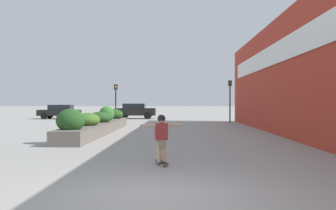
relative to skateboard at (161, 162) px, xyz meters
name	(u,v)px	position (x,y,z in m)	size (l,w,h in m)	color
ground_plane	(150,196)	(-0.07, -3.34, -0.07)	(300.00, 300.00, 0.00)	gray
building_wall_right	(289,74)	(5.91, 8.30, 3.01)	(0.67, 30.50, 6.13)	#B23323
planter_box	(99,124)	(-3.91, 10.43, 0.44)	(1.42, 13.06, 1.47)	#605B54
skateboard	(161,162)	(0.00, 0.00, 0.00)	(0.43, 0.78, 0.10)	black
skateboarder	(161,133)	(0.00, 0.00, 0.80)	(1.15, 0.50, 1.29)	tan
car_leftmost	(312,112)	(12.61, 23.87, 0.72)	(4.13, 2.01, 1.52)	silver
car_center_left	(136,111)	(-3.91, 28.64, 0.77)	(4.09, 2.06, 1.58)	black
car_center_right	(60,111)	(-11.66, 27.99, 0.70)	(4.15, 1.89, 1.45)	black
traffic_light_left	(116,96)	(-4.76, 21.22, 2.15)	(0.28, 0.30, 3.23)	black
traffic_light_right	(230,94)	(4.86, 21.21, 2.34)	(0.28, 0.30, 3.54)	black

